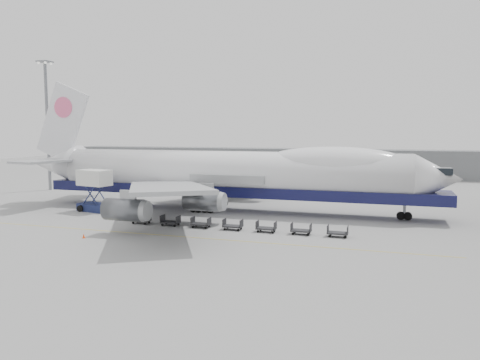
% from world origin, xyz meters
% --- Properties ---
extents(ground, '(260.00, 260.00, 0.00)m').
position_xyz_m(ground, '(0.00, 0.00, 0.00)').
color(ground, gray).
rests_on(ground, ground).
extents(apron_line, '(60.00, 0.15, 0.01)m').
position_xyz_m(apron_line, '(0.00, -6.00, 0.01)').
color(apron_line, gold).
rests_on(apron_line, ground).
extents(hangar, '(110.00, 8.00, 7.00)m').
position_xyz_m(hangar, '(-10.00, 70.00, 3.50)').
color(hangar, slate).
rests_on(hangar, ground).
extents(floodlight_mast, '(2.40, 2.40, 25.43)m').
position_xyz_m(floodlight_mast, '(-42.00, 24.00, 14.27)').
color(floodlight_mast, slate).
rests_on(floodlight_mast, ground).
extents(airliner, '(67.00, 55.30, 19.98)m').
position_xyz_m(airliner, '(0.64, 12.00, 5.62)').
color(airliner, white).
rests_on(airliner, ground).
extents(catering_truck, '(5.65, 4.39, 6.15)m').
position_xyz_m(catering_truck, '(-18.56, 5.38, 3.45)').
color(catering_truck, '#19224D').
rests_on(catering_truck, ground).
extents(traffic_cone, '(0.34, 0.34, 0.50)m').
position_xyz_m(traffic_cone, '(-9.49, -9.92, 0.24)').
color(traffic_cone, '#FF470D').
rests_on(traffic_cone, ground).
extents(dolly_0, '(2.30, 1.35, 1.30)m').
position_xyz_m(dolly_0, '(-7.42, -0.81, 0.53)').
color(dolly_0, '#2D2D30').
rests_on(dolly_0, ground).
extents(dolly_1, '(2.30, 1.35, 1.30)m').
position_xyz_m(dolly_1, '(-3.27, -0.81, 0.53)').
color(dolly_1, '#2D2D30').
rests_on(dolly_1, ground).
extents(dolly_2, '(2.30, 1.35, 1.30)m').
position_xyz_m(dolly_2, '(0.89, -0.81, 0.53)').
color(dolly_2, '#2D2D30').
rests_on(dolly_2, ground).
extents(dolly_3, '(2.30, 1.35, 1.30)m').
position_xyz_m(dolly_3, '(5.04, -0.81, 0.53)').
color(dolly_3, '#2D2D30').
rests_on(dolly_3, ground).
extents(dolly_4, '(2.30, 1.35, 1.30)m').
position_xyz_m(dolly_4, '(9.20, -0.81, 0.53)').
color(dolly_4, '#2D2D30').
rests_on(dolly_4, ground).
extents(dolly_5, '(2.30, 1.35, 1.30)m').
position_xyz_m(dolly_5, '(13.35, -0.81, 0.53)').
color(dolly_5, '#2D2D30').
rests_on(dolly_5, ground).
extents(dolly_6, '(2.30, 1.35, 1.30)m').
position_xyz_m(dolly_6, '(17.51, -0.81, 0.53)').
color(dolly_6, '#2D2D30').
rests_on(dolly_6, ground).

